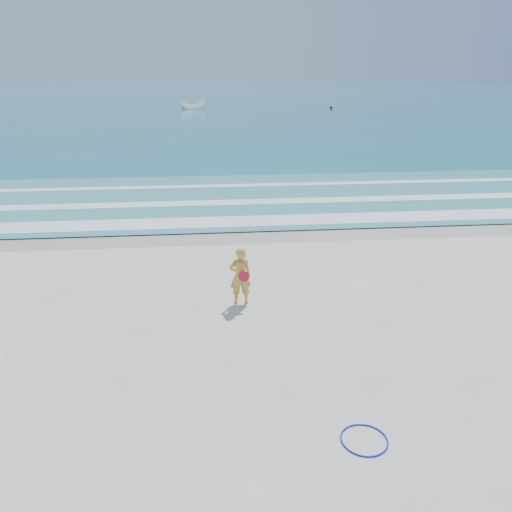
{
  "coord_description": "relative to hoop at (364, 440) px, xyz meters",
  "views": [
    {
      "loc": [
        -1.23,
        -8.05,
        5.59
      ],
      "look_at": [
        -0.03,
        4.0,
        1.0
      ],
      "focal_mm": 35.0,
      "sensor_mm": 36.0,
      "label": 1
    }
  ],
  "objects": [
    {
      "name": "foam_mid",
      "position": [
        -1.13,
        15.04,
        0.04
      ],
      "size": [
        400.0,
        0.9,
        0.01
      ],
      "primitive_type": "cube",
      "color": "white",
      "rests_on": "shallow"
    },
    {
      "name": "foam_near",
      "position": [
        -1.13,
        12.14,
        0.04
      ],
      "size": [
        400.0,
        1.4,
        0.01
      ],
      "primitive_type": "cube",
      "color": "white",
      "rests_on": "shallow"
    },
    {
      "name": "shallow",
      "position": [
        -1.13,
        15.84,
        0.03
      ],
      "size": [
        400.0,
        10.0,
        0.01
      ],
      "primitive_type": "cube",
      "color": "#59B7AD",
      "rests_on": "ocean"
    },
    {
      "name": "ground",
      "position": [
        -1.13,
        1.84,
        -0.01
      ],
      "size": [
        400.0,
        400.0,
        0.0
      ],
      "primitive_type": "plane",
      "color": "silver",
      "rests_on": "ground"
    },
    {
      "name": "buoy",
      "position": [
        15.54,
        65.89,
        0.21
      ],
      "size": [
        0.37,
        0.37,
        0.37
      ],
      "primitive_type": "sphere",
      "color": "black",
      "rests_on": "ocean"
    },
    {
      "name": "woman",
      "position": [
        -1.62,
        5.15,
        0.73
      ],
      "size": [
        0.57,
        0.42,
        1.48
      ],
      "color": "gold",
      "rests_on": "ground"
    },
    {
      "name": "boat",
      "position": [
        -3.78,
        67.26,
        0.78
      ],
      "size": [
        4.09,
        2.06,
        1.51
      ],
      "primitive_type": "imported",
      "rotation": [
        0.0,
        0.0,
        1.73
      ],
      "color": "white",
      "rests_on": "ocean"
    },
    {
      "name": "hoop",
      "position": [
        0.0,
        0.0,
        0.0
      ],
      "size": [
        0.86,
        0.86,
        0.03
      ],
      "primitive_type": "torus",
      "rotation": [
        0.0,
        0.0,
        0.14
      ],
      "color": "#0B1ACC",
      "rests_on": "ground"
    },
    {
      "name": "ocean",
      "position": [
        -1.13,
        106.84,
        0.01
      ],
      "size": [
        400.0,
        190.0,
        0.04
      ],
      "primitive_type": "cube",
      "color": "#19727F",
      "rests_on": "ground"
    },
    {
      "name": "foam_far",
      "position": [
        -1.13,
        18.34,
        0.04
      ],
      "size": [
        400.0,
        0.6,
        0.01
      ],
      "primitive_type": "cube",
      "color": "white",
      "rests_on": "shallow"
    },
    {
      "name": "wet_sand",
      "position": [
        -1.13,
        10.84,
        -0.01
      ],
      "size": [
        400.0,
        2.4,
        0.0
      ],
      "primitive_type": "cube",
      "color": "#B2A893",
      "rests_on": "ground"
    }
  ]
}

